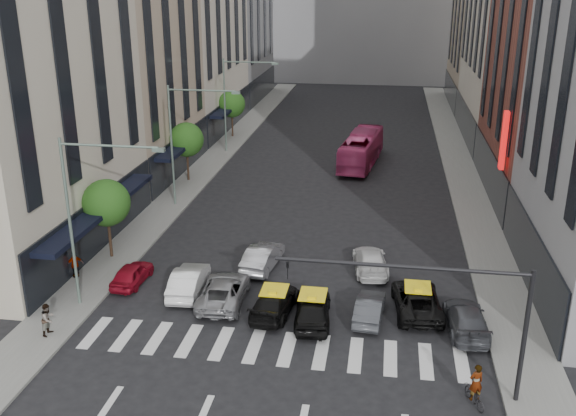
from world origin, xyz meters
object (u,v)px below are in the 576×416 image
at_px(streetlamp_mid, 183,130).
at_px(car_red, 132,274).
at_px(taxi_left, 274,302).
at_px(bus, 361,149).
at_px(taxi_center, 313,308).
at_px(car_white_front, 189,281).
at_px(streetlamp_far, 234,93).
at_px(motorcycle, 474,396).
at_px(streetlamp_near, 85,202).
at_px(pedestrian_far, 75,264).
at_px(pedestrian_near, 48,319).

bearing_deg(streetlamp_mid, car_red, -86.32).
bearing_deg(taxi_left, bus, -90.21).
bearing_deg(streetlamp_mid, taxi_center, -53.89).
relative_size(car_red, car_white_front, 0.81).
xyz_separation_m(streetlamp_far, motorcycle, (18.83, -37.42, -5.50)).
height_order(streetlamp_far, bus, streetlamp_far).
bearing_deg(taxi_center, streetlamp_near, -3.62).
xyz_separation_m(streetlamp_mid, pedestrian_far, (-2.56, -13.10, -4.96)).
distance_m(streetlamp_near, streetlamp_mid, 16.00).
relative_size(streetlamp_near, taxi_center, 2.02).
height_order(streetlamp_far, taxi_left, streetlamp_far).
bearing_deg(taxi_left, streetlamp_far, -67.23).
relative_size(streetlamp_far, car_red, 2.51).
relative_size(streetlamp_far, pedestrian_far, 5.67).
distance_m(streetlamp_near, car_white_front, 7.16).
bearing_deg(streetlamp_near, pedestrian_near, -106.66).
bearing_deg(pedestrian_near, streetlamp_mid, 4.15).
bearing_deg(streetlamp_far, pedestrian_near, -91.55).
height_order(car_red, car_white_front, car_white_front).
bearing_deg(motorcycle, pedestrian_near, -29.16).
xyz_separation_m(bus, pedestrian_near, (-13.48, -32.59, -0.52)).
relative_size(streetlamp_near, streetlamp_mid, 1.00).
relative_size(streetlamp_mid, motorcycle, 5.83).
height_order(streetlamp_mid, pedestrian_far, streetlamp_mid).
distance_m(streetlamp_mid, car_white_front, 15.27).
bearing_deg(streetlamp_mid, streetlamp_near, -90.00).
xyz_separation_m(streetlamp_near, pedestrian_far, (-2.56, 2.90, -4.96)).
relative_size(taxi_left, motorcycle, 2.92).
bearing_deg(streetlamp_near, car_red, 73.72).
xyz_separation_m(streetlamp_near, bus, (12.52, 29.41, -4.42)).
bearing_deg(streetlamp_mid, streetlamp_far, 90.00).
distance_m(streetlamp_near, streetlamp_far, 32.00).
xyz_separation_m(streetlamp_near, taxi_center, (11.51, 0.23, -5.15)).
height_order(taxi_left, motorcycle, taxi_left).
height_order(car_white_front, taxi_center, taxi_center).
relative_size(taxi_left, pedestrian_near, 2.78).
relative_size(taxi_left, bus, 0.42).
height_order(streetlamp_mid, streetlamp_far, same).
height_order(taxi_center, bus, bus).
relative_size(streetlamp_mid, taxi_center, 2.02).
xyz_separation_m(car_red, pedestrian_near, (-1.79, -6.07, 0.35)).
relative_size(streetlamp_far, bus, 0.84).
distance_m(streetlamp_mid, streetlamp_far, 16.00).
height_order(car_red, bus, bus).
height_order(streetlamp_near, car_white_front, streetlamp_near).
distance_m(streetlamp_far, bus, 13.53).
bearing_deg(streetlamp_far, motorcycle, -63.29).
distance_m(bus, motorcycle, 35.41).
distance_m(streetlamp_near, car_red, 6.09).
bearing_deg(taxi_center, car_red, -18.77).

